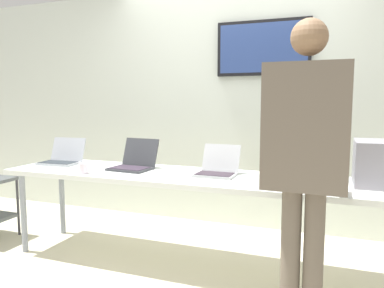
% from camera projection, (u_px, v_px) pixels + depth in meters
% --- Properties ---
extents(ground, '(8.00, 8.00, 0.04)m').
position_uv_depth(ground, '(196.00, 268.00, 3.03)').
color(ground, beige).
extents(back_wall, '(8.00, 0.11, 2.51)m').
position_uv_depth(back_wall, '(233.00, 106.00, 3.93)').
color(back_wall, silver).
rests_on(back_wall, ground).
extents(workbench, '(3.22, 0.70, 0.74)m').
position_uv_depth(workbench, '(196.00, 181.00, 2.95)').
color(workbench, silver).
rests_on(workbench, ground).
extents(laptop_station_0, '(0.36, 0.33, 0.23)m').
position_uv_depth(laptop_station_0, '(63.00, 158.00, 3.49)').
color(laptop_station_0, '#A8AEB7').
rests_on(laptop_station_0, workbench).
extents(laptop_station_1, '(0.36, 0.36, 0.25)m').
position_uv_depth(laptop_station_1, '(134.00, 162.00, 3.21)').
color(laptop_station_1, '#38393E').
rests_on(laptop_station_1, workbench).
extents(laptop_station_2, '(0.31, 0.32, 0.23)m').
position_uv_depth(laptop_station_2, '(218.00, 168.00, 2.95)').
color(laptop_station_2, '#AFB2B5').
rests_on(laptop_station_2, workbench).
extents(laptop_station_3, '(0.33, 0.33, 0.24)m').
position_uv_depth(laptop_station_3, '(318.00, 174.00, 2.69)').
color(laptop_station_3, '#24242A').
rests_on(laptop_station_3, workbench).
extents(person, '(0.45, 0.59, 1.75)m').
position_uv_depth(person, '(306.00, 149.00, 2.03)').
color(person, '#64594C').
rests_on(person, ground).
extents(coffee_mug, '(0.07, 0.07, 0.08)m').
position_uv_depth(coffee_mug, '(84.00, 168.00, 3.01)').
color(coffee_mug, white).
rests_on(coffee_mug, workbench).
extents(paper_sheet, '(0.22, 0.30, 0.00)m').
position_uv_depth(paper_sheet, '(366.00, 193.00, 2.37)').
color(paper_sheet, white).
rests_on(paper_sheet, workbench).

